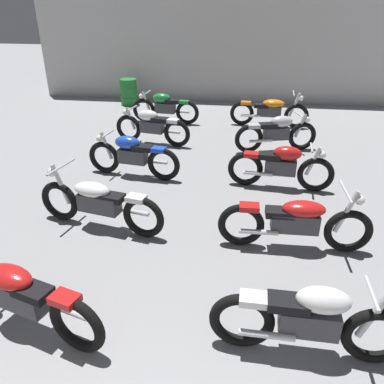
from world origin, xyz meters
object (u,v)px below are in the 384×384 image
motorcycle_right_row_4 (277,132)px  oil_drum (129,92)px  motorcycle_right_row_3 (281,166)px  motorcycle_left_row_1 (18,294)px  motorcycle_right_row_2 (296,221)px  motorcycle_right_row_1 (310,319)px  motorcycle_left_row_3 (132,155)px  motorcycle_left_row_4 (152,126)px  motorcycle_left_row_2 (98,202)px  motorcycle_left_row_5 (165,107)px  motorcycle_right_row_5 (270,111)px

motorcycle_right_row_4 → oil_drum: 6.05m
motorcycle_right_row_3 → oil_drum: (-4.63, 5.87, -0.03)m
motorcycle_left_row_1 → motorcycle_right_row_2: size_ratio=0.97×
motorcycle_right_row_3 → oil_drum: bearing=128.3°
motorcycle_right_row_2 → oil_drum: 9.16m
motorcycle_right_row_1 → motorcycle_right_row_4: bearing=89.8°
motorcycle_left_row_1 → motorcycle_left_row_3: 4.10m
motorcycle_right_row_1 → motorcycle_right_row_3: (-0.02, 3.89, 0.00)m
motorcycle_right_row_3 → motorcycle_left_row_4: bearing=144.4°
motorcycle_left_row_2 → motorcycle_right_row_2: same height
motorcycle_left_row_1 → motorcycle_left_row_3: size_ratio=1.07×
motorcycle_left_row_1 → motorcycle_right_row_3: 4.95m
motorcycle_left_row_4 → motorcycle_left_row_5: 1.82m
motorcycle_left_row_1 → motorcycle_right_row_2: 3.64m
oil_drum → motorcycle_right_row_3: bearing=-51.7°
motorcycle_right_row_2 → motorcycle_right_row_4: bearing=90.5°
motorcycle_left_row_1 → motorcycle_left_row_4: motorcycle_left_row_1 is taller
motorcycle_left_row_5 → oil_drum: size_ratio=2.32×
motorcycle_left_row_1 → motorcycle_right_row_3: motorcycle_left_row_1 is taller
motorcycle_right_row_1 → motorcycle_right_row_5: 7.88m
motorcycle_right_row_3 → oil_drum: 7.47m
motorcycle_left_row_2 → motorcycle_right_row_3: (2.89, 1.83, 0.01)m
motorcycle_right_row_2 → motorcycle_right_row_1: bearing=-91.6°
motorcycle_left_row_5 → motorcycle_right_row_2: bearing=-62.6°
motorcycle_left_row_3 → motorcycle_right_row_5: 4.77m
motorcycle_left_row_1 → motorcycle_left_row_4: size_ratio=1.08×
motorcycle_right_row_2 → oil_drum: (-4.70, 7.86, -0.03)m
motorcycle_right_row_5 → motorcycle_left_row_1: bearing=-110.5°
motorcycle_left_row_4 → oil_drum: (-1.66, 3.74, -0.03)m
motorcycle_left_row_3 → motorcycle_right_row_2: motorcycle_right_row_2 is taller
motorcycle_left_row_4 → motorcycle_right_row_1: same height
motorcycle_left_row_2 → motorcycle_right_row_1: motorcycle_left_row_2 is taller
motorcycle_right_row_4 → motorcycle_right_row_1: bearing=-90.2°
motorcycle_left_row_1 → motorcycle_left_row_4: (0.04, 6.06, 0.01)m
motorcycle_right_row_2 → motorcycle_right_row_5: bearing=91.1°
motorcycle_left_row_2 → motorcycle_right_row_4: (2.92, 3.85, 0.01)m
motorcycle_right_row_1 → motorcycle_right_row_3: size_ratio=1.00×
motorcycle_left_row_5 → motorcycle_right_row_5: (2.96, 0.04, -0.01)m
motorcycle_left_row_5 → motorcycle_right_row_1: 8.40m
motorcycle_right_row_4 → motorcycle_left_row_3: bearing=-147.7°
motorcycle_right_row_2 → motorcycle_right_row_5: same height
motorcycle_left_row_2 → motorcycle_left_row_5: 5.77m
motorcycle_left_row_1 → motorcycle_right_row_4: motorcycle_left_row_1 is taller
motorcycle_right_row_2 → motorcycle_left_row_5: bearing=117.4°
motorcycle_right_row_4 → oil_drum: bearing=140.5°
motorcycle_left_row_2 → motorcycle_right_row_1: bearing=-35.4°
motorcycle_left_row_3 → motorcycle_right_row_3: 2.91m
motorcycle_left_row_3 → motorcycle_right_row_5: size_ratio=0.90×
motorcycle_left_row_2 → motorcycle_left_row_4: motorcycle_left_row_2 is taller
motorcycle_left_row_2 → motorcycle_left_row_3: (-0.02, 1.99, 0.01)m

